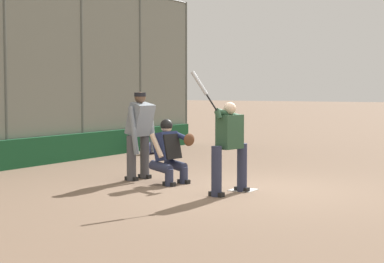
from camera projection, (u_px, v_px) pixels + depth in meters
The scene contains 9 objects.
ground_plane at pixel (243, 190), 11.70m from camera, with size 160.00×160.00×0.00m, color #7A604C.
home_plate_marker at pixel (243, 190), 11.70m from camera, with size 0.43×0.43×0.01m, color white.
backstop_fence at pixel (5, 62), 14.62m from camera, with size 16.03×0.08×4.73m.
padding_wall at pixel (10, 155), 14.71m from camera, with size 15.63×0.18×0.68m, color #19512D.
batter_at_plate at pixel (229, 144), 11.23m from camera, with size 0.93×0.75×2.16m.
catcher_behind_plate at pixel (170, 150), 12.44m from camera, with size 0.69×0.83×1.26m.
umpire_home at pixel (140, 132), 13.01m from camera, with size 0.73×0.47×1.79m.
fielding_glove_on_dirt at pixel (170, 156), 16.98m from camera, with size 0.33×0.25×0.12m.
equipment_bag_dugout_side at pixel (157, 147), 18.55m from camera, with size 1.42×0.34×0.34m.
Camera 1 is at (10.46, 5.12, 1.85)m, focal length 60.00 mm.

